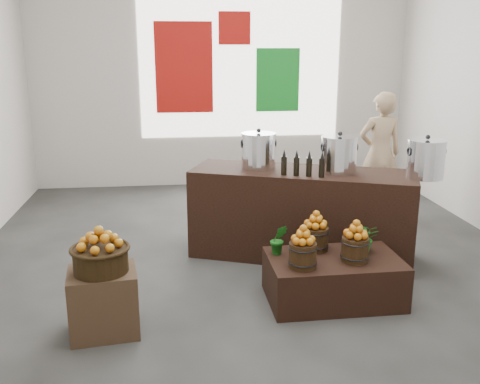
{
  "coord_description": "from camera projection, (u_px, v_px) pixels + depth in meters",
  "views": [
    {
      "loc": [
        -0.76,
        -5.18,
        2.22
      ],
      "look_at": [
        -0.18,
        -0.4,
        0.91
      ],
      "focal_mm": 40.0,
      "sensor_mm": 36.0,
      "label": 1
    }
  ],
  "objects": [
    {
      "name": "ground",
      "position": [
        253.0,
        265.0,
        5.63
      ],
      "size": [
        7.0,
        7.0,
        0.0
      ],
      "primitive_type": "plane",
      "color": "#3E3E3B",
      "rests_on": "ground"
    },
    {
      "name": "back_wall",
      "position": [
        222.0,
        61.0,
        8.46
      ],
      "size": [
        6.0,
        0.04,
        4.0
      ],
      "primitive_type": "cube",
      "color": "beige",
      "rests_on": "ground"
    },
    {
      "name": "back_opening",
      "position": [
        241.0,
        61.0,
        8.47
      ],
      "size": [
        3.2,
        0.02,
        2.4
      ],
      "primitive_type": "cube",
      "color": "white",
      "rests_on": "back_wall"
    },
    {
      "name": "deco_red_left",
      "position": [
        184.0,
        68.0,
        8.39
      ],
      "size": [
        0.9,
        0.04,
        1.4
      ],
      "primitive_type": "cube",
      "color": "#A1110C",
      "rests_on": "back_wall"
    },
    {
      "name": "deco_green_right",
      "position": [
        278.0,
        80.0,
        8.61
      ],
      "size": [
        0.7,
        0.04,
        1.0
      ],
      "primitive_type": "cube",
      "color": "#137E22",
      "rests_on": "back_wall"
    },
    {
      "name": "deco_red_upper",
      "position": [
        234.0,
        28.0,
        8.32
      ],
      "size": [
        0.5,
        0.04,
        0.5
      ],
      "primitive_type": "cube",
      "color": "#A1110C",
      "rests_on": "back_wall"
    },
    {
      "name": "crate",
      "position": [
        104.0,
        302.0,
        4.24
      ],
      "size": [
        0.58,
        0.49,
        0.53
      ],
      "primitive_type": "cube",
      "rotation": [
        0.0,
        0.0,
        0.13
      ],
      "color": "#4B3723",
      "rests_on": "ground"
    },
    {
      "name": "wicker_basket",
      "position": [
        101.0,
        260.0,
        4.14
      ],
      "size": [
        0.42,
        0.42,
        0.19
      ],
      "primitive_type": "cylinder",
      "color": "black",
      "rests_on": "crate"
    },
    {
      "name": "apples_in_basket",
      "position": [
        99.0,
        238.0,
        4.09
      ],
      "size": [
        0.33,
        0.33,
        0.18
      ],
      "primitive_type": null,
      "color": "#9F1B05",
      "rests_on": "wicker_basket"
    },
    {
      "name": "display_table",
      "position": [
        333.0,
        279.0,
        4.8
      ],
      "size": [
        1.18,
        0.74,
        0.41
      ],
      "primitive_type": "cube",
      "rotation": [
        0.0,
        0.0,
        0.01
      ],
      "color": "black",
      "rests_on": "ground"
    },
    {
      "name": "apple_bucket_front_left",
      "position": [
        303.0,
        255.0,
        4.52
      ],
      "size": [
        0.23,
        0.23,
        0.22
      ],
      "primitive_type": "cylinder",
      "color": "#32200D",
      "rests_on": "display_table"
    },
    {
      "name": "apples_in_bucket_front_left",
      "position": [
        303.0,
        234.0,
        4.47
      ],
      "size": [
        0.18,
        0.18,
        0.16
      ],
      "primitive_type": null,
      "color": "#9F1B05",
      "rests_on": "apple_bucket_front_left"
    },
    {
      "name": "apple_bucket_front_right",
      "position": [
        355.0,
        249.0,
        4.65
      ],
      "size": [
        0.23,
        0.23,
        0.22
      ],
      "primitive_type": "cylinder",
      "color": "#32200D",
      "rests_on": "display_table"
    },
    {
      "name": "apples_in_bucket_front_right",
      "position": [
        356.0,
        229.0,
        4.61
      ],
      "size": [
        0.18,
        0.18,
        0.16
      ],
      "primitive_type": null,
      "color": "#9F1B05",
      "rests_on": "apple_bucket_front_right"
    },
    {
      "name": "apple_bucket_rear",
      "position": [
        315.0,
        239.0,
        4.91
      ],
      "size": [
        0.23,
        0.23,
        0.22
      ],
      "primitive_type": "cylinder",
      "color": "#32200D",
      "rests_on": "display_table"
    },
    {
      "name": "apples_in_bucket_rear",
      "position": [
        316.0,
        219.0,
        4.86
      ],
      "size": [
        0.18,
        0.18,
        0.16
      ],
      "primitive_type": null,
      "color": "#9F1B05",
      "rests_on": "apple_bucket_rear"
    },
    {
      "name": "herb_garnish_right",
      "position": [
        365.0,
        238.0,
        4.86
      ],
      "size": [
        0.3,
        0.28,
        0.27
      ],
      "primitive_type": "imported",
      "rotation": [
        0.0,
        0.0,
        -0.33
      ],
      "color": "#125914",
      "rests_on": "display_table"
    },
    {
      "name": "herb_garnish_left",
      "position": [
        279.0,
        239.0,
        4.8
      ],
      "size": [
        0.16,
        0.13,
        0.28
      ],
      "primitive_type": "imported",
      "rotation": [
        0.0,
        0.0,
        -0.07
      ],
      "color": "#125914",
      "rests_on": "display_table"
    },
    {
      "name": "counter",
      "position": [
        301.0,
        214.0,
        5.76
      ],
      "size": [
        2.45,
        1.55,
        0.96
      ],
      "primitive_type": "cube",
      "rotation": [
        0.0,
        0.0,
        -0.38
      ],
      "color": "black",
      "rests_on": "ground"
    },
    {
      "name": "stock_pot_left",
      "position": [
        258.0,
        152.0,
        5.7
      ],
      "size": [
        0.36,
        0.36,
        0.36
      ],
      "primitive_type": "cylinder",
      "color": "silver",
      "rests_on": "counter"
    },
    {
      "name": "stock_pot_center",
      "position": [
        339.0,
        156.0,
        5.49
      ],
      "size": [
        0.36,
        0.36,
        0.36
      ],
      "primitive_type": "cylinder",
      "color": "silver",
      "rests_on": "counter"
    },
    {
      "name": "stock_pot_right",
      "position": [
        426.0,
        160.0,
        5.29
      ],
      "size": [
        0.36,
        0.36,
        0.36
      ],
      "primitive_type": "cylinder",
      "color": "silver",
      "rests_on": "counter"
    },
    {
      "name": "oil_cruets",
      "position": [
        300.0,
        163.0,
        5.38
      ],
      "size": [
        0.34,
        0.18,
        0.27
      ],
      "primitive_type": null,
      "rotation": [
        0.0,
        0.0,
        -0.38
      ],
      "color": "black",
      "rests_on": "counter"
    },
    {
      "name": "shopper",
      "position": [
        380.0,
        153.0,
        7.24
      ],
      "size": [
        0.61,
        0.41,
        1.65
      ],
      "primitive_type": "imported",
      "rotation": [
        0.0,
        0.0,
        3.17
      ],
      "color": "tan",
      "rests_on": "ground"
    }
  ]
}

